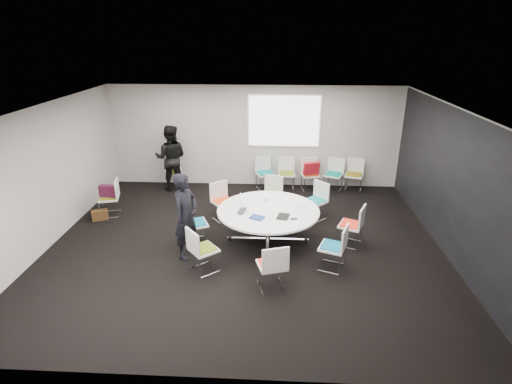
{
  "coord_description": "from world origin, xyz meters",
  "views": [
    {
      "loc": [
        0.61,
        -7.3,
        4.11
      ],
      "look_at": [
        0.2,
        0.4,
        1.0
      ],
      "focal_mm": 28.0,
      "sensor_mm": 36.0,
      "label": 1
    }
  ],
  "objects_px": {
    "chair_ring_a": "(351,233)",
    "maroon_bag": "(108,191)",
    "chair_ring_e": "(196,231)",
    "chair_person_back": "(174,178)",
    "chair_ring_b": "(315,208)",
    "chair_ring_h": "(333,255)",
    "chair_ring_d": "(223,208)",
    "chair_back_e": "(354,181)",
    "chair_spare_left": "(111,204)",
    "chair_back_b": "(286,180)",
    "chair_ring_f": "(203,258)",
    "brown_bag": "(100,215)",
    "person_back": "(171,158)",
    "chair_back_c": "(310,180)",
    "chair_back_d": "(333,180)",
    "cup": "(266,200)",
    "chair_ring_g": "(272,274)",
    "laptop": "(244,211)",
    "person_main": "(186,216)",
    "conference_table": "(268,219)",
    "chair_ring_c": "(271,201)",
    "chair_back_a": "(265,179)"
  },
  "relations": [
    {
      "from": "chair_ring_a",
      "to": "maroon_bag",
      "type": "bearing_deg",
      "value": 102.31
    },
    {
      "from": "chair_ring_e",
      "to": "chair_person_back",
      "type": "relative_size",
      "value": 1.0
    },
    {
      "from": "chair_ring_b",
      "to": "chair_ring_e",
      "type": "relative_size",
      "value": 1.0
    },
    {
      "from": "chair_ring_h",
      "to": "maroon_bag",
      "type": "height_order",
      "value": "chair_ring_h"
    },
    {
      "from": "chair_ring_d",
      "to": "chair_back_e",
      "type": "xyz_separation_m",
      "value": [
        3.36,
        2.03,
        0.0
      ]
    },
    {
      "from": "chair_ring_e",
      "to": "chair_spare_left",
      "type": "height_order",
      "value": "same"
    },
    {
      "from": "chair_ring_d",
      "to": "chair_ring_e",
      "type": "relative_size",
      "value": 1.0
    },
    {
      "from": "chair_ring_h",
      "to": "chair_back_e",
      "type": "bearing_deg",
      "value": 6.1
    },
    {
      "from": "chair_back_b",
      "to": "maroon_bag",
      "type": "relative_size",
      "value": 2.2
    },
    {
      "from": "chair_ring_h",
      "to": "chair_spare_left",
      "type": "xyz_separation_m",
      "value": [
        -5.0,
        2.07,
        0.0
      ]
    },
    {
      "from": "chair_ring_d",
      "to": "chair_ring_f",
      "type": "xyz_separation_m",
      "value": [
        -0.08,
        -2.19,
        0.0
      ]
    },
    {
      "from": "chair_ring_b",
      "to": "brown_bag",
      "type": "relative_size",
      "value": 2.44
    },
    {
      "from": "chair_ring_e",
      "to": "person_back",
      "type": "distance_m",
      "value": 3.33
    },
    {
      "from": "chair_back_b",
      "to": "chair_ring_f",
      "type": "bearing_deg",
      "value": 67.02
    },
    {
      "from": "chair_back_c",
      "to": "chair_back_d",
      "type": "height_order",
      "value": "same"
    },
    {
      "from": "chair_ring_h",
      "to": "brown_bag",
      "type": "bearing_deg",
      "value": 91.93
    },
    {
      "from": "chair_ring_b",
      "to": "chair_back_e",
      "type": "distance_m",
      "value": 2.25
    },
    {
      "from": "chair_back_c",
      "to": "cup",
      "type": "height_order",
      "value": "chair_back_c"
    },
    {
      "from": "chair_spare_left",
      "to": "chair_back_d",
      "type": "bearing_deg",
      "value": -84.98
    },
    {
      "from": "chair_ring_g",
      "to": "chair_back_d",
      "type": "xyz_separation_m",
      "value": [
        1.62,
        4.68,
        0.0
      ]
    },
    {
      "from": "chair_ring_d",
      "to": "laptop",
      "type": "xyz_separation_m",
      "value": [
        0.58,
        -1.15,
        0.47
      ]
    },
    {
      "from": "chair_ring_d",
      "to": "chair_ring_e",
      "type": "bearing_deg",
      "value": 32.96
    },
    {
      "from": "laptop",
      "to": "chair_person_back",
      "type": "bearing_deg",
      "value": 47.26
    },
    {
      "from": "chair_back_d",
      "to": "person_main",
      "type": "relative_size",
      "value": 0.52
    },
    {
      "from": "chair_ring_a",
      "to": "chair_person_back",
      "type": "height_order",
      "value": "same"
    },
    {
      "from": "chair_back_e",
      "to": "chair_person_back",
      "type": "height_order",
      "value": "same"
    },
    {
      "from": "chair_ring_b",
      "to": "conference_table",
      "type": "bearing_deg",
      "value": 93.56
    },
    {
      "from": "chair_ring_c",
      "to": "chair_ring_f",
      "type": "height_order",
      "value": "same"
    },
    {
      "from": "cup",
      "to": "maroon_bag",
      "type": "bearing_deg",
      "value": 169.58
    },
    {
      "from": "maroon_bag",
      "to": "brown_bag",
      "type": "distance_m",
      "value": 0.59
    },
    {
      "from": "chair_back_b",
      "to": "laptop",
      "type": "height_order",
      "value": "chair_back_b"
    },
    {
      "from": "chair_ring_c",
      "to": "chair_ring_e",
      "type": "distance_m",
      "value": 2.25
    },
    {
      "from": "chair_ring_c",
      "to": "chair_ring_d",
      "type": "bearing_deg",
      "value": 38.33
    },
    {
      "from": "laptop",
      "to": "chair_spare_left",
      "type": "bearing_deg",
      "value": 81.52
    },
    {
      "from": "chair_back_d",
      "to": "brown_bag",
      "type": "bearing_deg",
      "value": 46.08
    },
    {
      "from": "chair_back_a",
      "to": "chair_back_b",
      "type": "xyz_separation_m",
      "value": [
        0.59,
        0.0,
        0.0
      ]
    },
    {
      "from": "chair_back_a",
      "to": "chair_ring_c",
      "type": "bearing_deg",
      "value": 76.66
    },
    {
      "from": "conference_table",
      "to": "chair_back_a",
      "type": "xyz_separation_m",
      "value": [
        -0.16,
        3.05,
        -0.25
      ]
    },
    {
      "from": "chair_ring_d",
      "to": "chair_back_b",
      "type": "bearing_deg",
      "value": -163.45
    },
    {
      "from": "chair_back_d",
      "to": "laptop",
      "type": "relative_size",
      "value": 2.72
    },
    {
      "from": "chair_ring_g",
      "to": "laptop",
      "type": "height_order",
      "value": "chair_ring_g"
    },
    {
      "from": "chair_ring_c",
      "to": "cup",
      "type": "bearing_deg",
      "value": 100.2
    },
    {
      "from": "person_back",
      "to": "chair_ring_a",
      "type": "bearing_deg",
      "value": 144.09
    },
    {
      "from": "chair_ring_g",
      "to": "chair_ring_h",
      "type": "xyz_separation_m",
      "value": [
        1.11,
        0.67,
        0.0
      ]
    },
    {
      "from": "chair_ring_h",
      "to": "chair_person_back",
      "type": "height_order",
      "value": "same"
    },
    {
      "from": "chair_spare_left",
      "to": "brown_bag",
      "type": "height_order",
      "value": "chair_spare_left"
    },
    {
      "from": "chair_person_back",
      "to": "laptop",
      "type": "relative_size",
      "value": 2.72
    },
    {
      "from": "conference_table",
      "to": "chair_ring_c",
      "type": "xyz_separation_m",
      "value": [
        0.05,
        1.49,
        -0.25
      ]
    },
    {
      "from": "chair_ring_b",
      "to": "person_main",
      "type": "relative_size",
      "value": 0.52
    },
    {
      "from": "chair_spare_left",
      "to": "brown_bag",
      "type": "bearing_deg",
      "value": 133.99
    }
  ]
}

